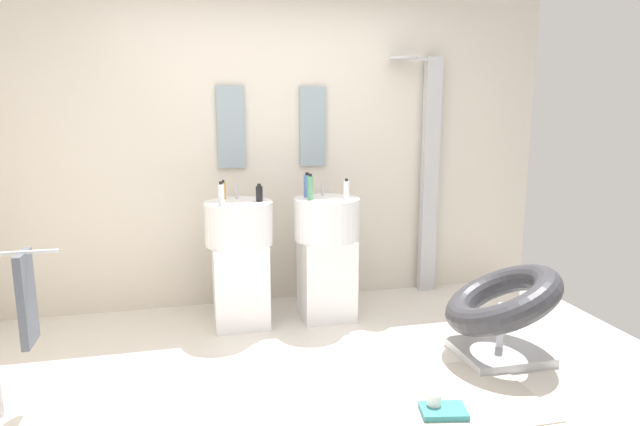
{
  "coord_description": "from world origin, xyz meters",
  "views": [
    {
      "loc": [
        -0.68,
        -2.9,
        1.64
      ],
      "look_at": [
        0.15,
        0.55,
        0.95
      ],
      "focal_mm": 30.83,
      "sensor_mm": 36.0,
      "label": 1
    }
  ],
  "objects_px": {
    "soap_bottle_black": "(259,193)",
    "lounge_chair": "(502,306)",
    "pedestal_sink_left": "(240,257)",
    "shower_column": "(428,172)",
    "towel_rack": "(21,303)",
    "soap_bottle_amber": "(223,191)",
    "soap_bottle_blue": "(307,186)",
    "magazine_teal": "(443,411)",
    "soap_bottle_clear": "(221,195)",
    "pedestal_sink_right": "(327,252)",
    "soap_bottle_green": "(310,188)",
    "coffee_mug": "(434,402)",
    "soap_bottle_white": "(346,190)"
  },
  "relations": [
    {
      "from": "soap_bottle_blue",
      "to": "soap_bottle_green",
      "type": "relative_size",
      "value": 0.97
    },
    {
      "from": "lounge_chair",
      "to": "soap_bottle_black",
      "type": "relative_size",
      "value": 7.73
    },
    {
      "from": "coffee_mug",
      "to": "soap_bottle_white",
      "type": "xyz_separation_m",
      "value": [
        -0.09,
        1.42,
        0.96
      ]
    },
    {
      "from": "shower_column",
      "to": "soap_bottle_clear",
      "type": "bearing_deg",
      "value": -163.17
    },
    {
      "from": "pedestal_sink_right",
      "to": "soap_bottle_black",
      "type": "xyz_separation_m",
      "value": [
        -0.52,
        -0.01,
        0.48
      ]
    },
    {
      "from": "pedestal_sink_right",
      "to": "shower_column",
      "type": "distance_m",
      "value": 1.24
    },
    {
      "from": "pedestal_sink_left",
      "to": "pedestal_sink_right",
      "type": "height_order",
      "value": "same"
    },
    {
      "from": "soap_bottle_green",
      "to": "soap_bottle_black",
      "type": "bearing_deg",
      "value": 175.83
    },
    {
      "from": "soap_bottle_amber",
      "to": "soap_bottle_blue",
      "type": "xyz_separation_m",
      "value": [
        0.64,
        -0.04,
        0.02
      ]
    },
    {
      "from": "pedestal_sink_left",
      "to": "shower_column",
      "type": "distance_m",
      "value": 1.83
    },
    {
      "from": "pedestal_sink_right",
      "to": "soap_bottle_green",
      "type": "height_order",
      "value": "soap_bottle_green"
    },
    {
      "from": "pedestal_sink_right",
      "to": "soap_bottle_blue",
      "type": "bearing_deg",
      "value": 144.19
    },
    {
      "from": "pedestal_sink_right",
      "to": "lounge_chair",
      "type": "height_order",
      "value": "pedestal_sink_right"
    },
    {
      "from": "shower_column",
      "to": "pedestal_sink_right",
      "type": "bearing_deg",
      "value": -157.67
    },
    {
      "from": "soap_bottle_black",
      "to": "soap_bottle_white",
      "type": "relative_size",
      "value": 0.84
    },
    {
      "from": "pedestal_sink_left",
      "to": "shower_column",
      "type": "xyz_separation_m",
      "value": [
        1.7,
        0.42,
        0.55
      ]
    },
    {
      "from": "soap_bottle_green",
      "to": "pedestal_sink_right",
      "type": "bearing_deg",
      "value": 16.57
    },
    {
      "from": "soap_bottle_green",
      "to": "soap_bottle_clear",
      "type": "bearing_deg",
      "value": -172.19
    },
    {
      "from": "pedestal_sink_right",
      "to": "soap_bottle_black",
      "type": "height_order",
      "value": "soap_bottle_black"
    },
    {
      "from": "shower_column",
      "to": "soap_bottle_clear",
      "type": "relative_size",
      "value": 11.86
    },
    {
      "from": "pedestal_sink_left",
      "to": "pedestal_sink_right",
      "type": "bearing_deg",
      "value": 0.0
    },
    {
      "from": "shower_column",
      "to": "soap_bottle_clear",
      "type": "height_order",
      "value": "shower_column"
    },
    {
      "from": "soap_bottle_clear",
      "to": "soap_bottle_green",
      "type": "relative_size",
      "value": 0.87
    },
    {
      "from": "soap_bottle_black",
      "to": "lounge_chair",
      "type": "bearing_deg",
      "value": -32.94
    },
    {
      "from": "pedestal_sink_right",
      "to": "towel_rack",
      "type": "height_order",
      "value": "pedestal_sink_right"
    },
    {
      "from": "towel_rack",
      "to": "soap_bottle_clear",
      "type": "height_order",
      "value": "soap_bottle_clear"
    },
    {
      "from": "coffee_mug",
      "to": "soap_bottle_clear",
      "type": "bearing_deg",
      "value": 127.18
    },
    {
      "from": "lounge_chair",
      "to": "magazine_teal",
      "type": "distance_m",
      "value": 0.95
    },
    {
      "from": "shower_column",
      "to": "soap_bottle_amber",
      "type": "bearing_deg",
      "value": -171.07
    },
    {
      "from": "towel_rack",
      "to": "soap_bottle_blue",
      "type": "distance_m",
      "value": 2.12
    },
    {
      "from": "magazine_teal",
      "to": "soap_bottle_clear",
      "type": "bearing_deg",
      "value": 139.04
    },
    {
      "from": "pedestal_sink_left",
      "to": "soap_bottle_amber",
      "type": "relative_size",
      "value": 7.16
    },
    {
      "from": "pedestal_sink_right",
      "to": "magazine_teal",
      "type": "bearing_deg",
      "value": -80.25
    },
    {
      "from": "lounge_chair",
      "to": "soap_bottle_black",
      "type": "bearing_deg",
      "value": 147.06
    },
    {
      "from": "towel_rack",
      "to": "soap_bottle_amber",
      "type": "xyz_separation_m",
      "value": [
        1.13,
        1.12,
        0.39
      ]
    },
    {
      "from": "lounge_chair",
      "to": "soap_bottle_black",
      "type": "distance_m",
      "value": 1.87
    },
    {
      "from": "pedestal_sink_left",
      "to": "coffee_mug",
      "type": "relative_size",
      "value": 10.74
    },
    {
      "from": "pedestal_sink_right",
      "to": "coffee_mug",
      "type": "relative_size",
      "value": 10.74
    },
    {
      "from": "soap_bottle_white",
      "to": "soap_bottle_clear",
      "type": "relative_size",
      "value": 0.91
    },
    {
      "from": "shower_column",
      "to": "lounge_chair",
      "type": "height_order",
      "value": "shower_column"
    },
    {
      "from": "magazine_teal",
      "to": "soap_bottle_white",
      "type": "height_order",
      "value": "soap_bottle_white"
    },
    {
      "from": "lounge_chair",
      "to": "soap_bottle_clear",
      "type": "xyz_separation_m",
      "value": [
        -1.75,
        0.83,
        0.68
      ]
    },
    {
      "from": "soap_bottle_black",
      "to": "soap_bottle_white",
      "type": "xyz_separation_m",
      "value": [
        0.65,
        -0.06,
        0.01
      ]
    },
    {
      "from": "pedestal_sink_left",
      "to": "soap_bottle_amber",
      "type": "distance_m",
      "value": 0.52
    },
    {
      "from": "lounge_chair",
      "to": "magazine_teal",
      "type": "xyz_separation_m",
      "value": [
        -0.68,
        -0.58,
        -0.32
      ]
    },
    {
      "from": "pedestal_sink_left",
      "to": "towel_rack",
      "type": "xyz_separation_m",
      "value": [
        -1.23,
        -0.99,
        0.1
      ]
    },
    {
      "from": "lounge_chair",
      "to": "magazine_teal",
      "type": "height_order",
      "value": "lounge_chair"
    },
    {
      "from": "soap_bottle_clear",
      "to": "soap_bottle_green",
      "type": "xyz_separation_m",
      "value": [
        0.67,
        0.09,
        0.01
      ]
    },
    {
      "from": "magazine_teal",
      "to": "soap_bottle_white",
      "type": "bearing_deg",
      "value": 106.88
    },
    {
      "from": "pedestal_sink_left",
      "to": "soap_bottle_amber",
      "type": "bearing_deg",
      "value": 124.94
    }
  ]
}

